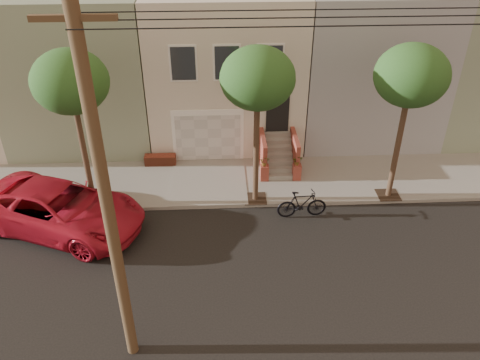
{
  "coord_description": "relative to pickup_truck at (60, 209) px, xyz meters",
  "views": [
    {
      "loc": [
        -0.42,
        -12.34,
        11.45
      ],
      "look_at": [
        0.33,
        3.0,
        1.65
      ],
      "focal_mm": 36.38,
      "sensor_mm": 36.0,
      "label": 1
    }
  ],
  "objects": [
    {
      "name": "tree_mid",
      "position": [
        7.38,
        1.35,
        4.37
      ],
      "size": [
        2.7,
        2.57,
        6.3
      ],
      "color": "#2D2116",
      "rests_on": "sidewalk"
    },
    {
      "name": "pickup_truck",
      "position": [
        0.0,
        0.0,
        0.0
      ],
      "size": [
        7.0,
        5.09,
        1.77
      ],
      "primitive_type": "imported",
      "rotation": [
        0.0,
        0.0,
        1.19
      ],
      "color": "red",
      "rests_on": "ground"
    },
    {
      "name": "motorcycle",
      "position": [
        9.1,
        0.27,
        -0.3
      ],
      "size": [
        1.96,
        0.65,
        1.16
      ],
      "primitive_type": "imported",
      "rotation": [
        0.0,
        0.0,
        1.63
      ],
      "color": "black",
      "rests_on": "ground"
    },
    {
      "name": "ground",
      "position": [
        6.38,
        -2.55,
        -0.88
      ],
      "size": [
        90.0,
        90.0,
        0.0
      ],
      "primitive_type": "plane",
      "color": "black",
      "rests_on": "ground"
    },
    {
      "name": "house_row",
      "position": [
        6.38,
        8.64,
        2.76
      ],
      "size": [
        33.1,
        11.7,
        7.0
      ],
      "color": "beige",
      "rests_on": "sidewalk"
    },
    {
      "name": "sidewalk",
      "position": [
        6.38,
        2.8,
        -0.81
      ],
      "size": [
        40.0,
        3.7,
        0.15
      ],
      "primitive_type": "cube",
      "color": "gray",
      "rests_on": "ground"
    },
    {
      "name": "tree_left",
      "position": [
        0.88,
        1.35,
        4.37
      ],
      "size": [
        2.7,
        2.57,
        6.3
      ],
      "color": "#2D2116",
      "rests_on": "sidewalk"
    },
    {
      "name": "tree_right",
      "position": [
        12.88,
        1.35,
        4.37
      ],
      "size": [
        2.7,
        2.57,
        6.3
      ],
      "color": "#2D2116",
      "rests_on": "sidewalk"
    }
  ]
}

